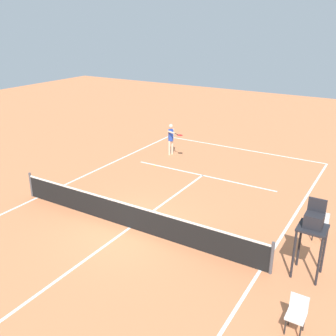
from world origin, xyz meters
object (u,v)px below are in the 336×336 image
at_px(umpire_chair, 313,227).
at_px(courtside_chair_near, 297,313).
at_px(tennis_ball, 154,166).
at_px(courtside_chair_mid, 321,225).
at_px(player_serving, 171,137).

bearing_deg(umpire_chair, courtside_chair_near, 96.50).
relative_size(umpire_chair, courtside_chair_near, 2.54).
relative_size(tennis_ball, courtside_chair_mid, 0.07).
bearing_deg(tennis_ball, courtside_chair_near, 139.86).
xyz_separation_m(tennis_ball, umpire_chair, (-8.79, 5.23, 1.57)).
height_order(umpire_chair, courtside_chair_near, umpire_chair).
distance_m(tennis_ball, courtside_chair_mid, 9.21).
bearing_deg(umpire_chair, courtside_chair_mid, -88.08).
distance_m(tennis_ball, courtside_chair_near, 11.86).
height_order(tennis_ball, umpire_chair, umpire_chair).
distance_m(umpire_chair, courtside_chair_mid, 2.53).
xyz_separation_m(umpire_chair, courtside_chair_mid, (0.08, -2.29, -1.07)).
xyz_separation_m(player_serving, umpire_chair, (-8.98, 7.24, 0.56)).
xyz_separation_m(umpire_chair, courtside_chair_near, (-0.27, 2.41, -1.07)).
relative_size(player_serving, courtside_chair_mid, 1.85).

